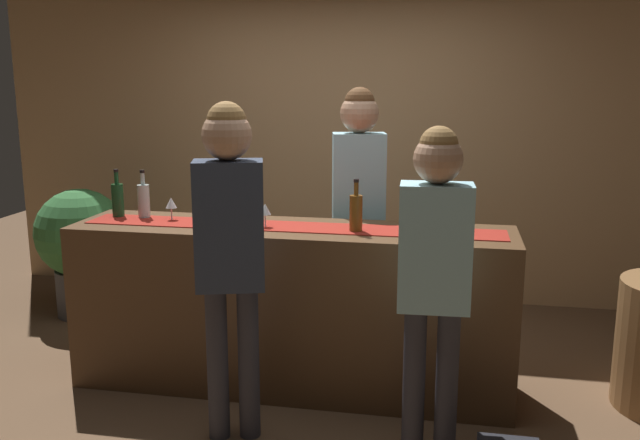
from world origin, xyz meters
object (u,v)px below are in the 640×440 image
at_px(bartender, 359,191).
at_px(wine_glass_near_customer, 171,204).
at_px(wine_bottle_green, 118,199).
at_px(customer_browsing, 230,235).
at_px(wine_bottle_amber, 356,212).
at_px(wine_glass_mid_counter, 265,210).
at_px(customer_sipping, 435,260).
at_px(potted_plant_tall, 81,243).
at_px(wine_bottle_clear, 144,200).

bearing_deg(bartender, wine_glass_near_customer, 13.97).
relative_size(wine_bottle_green, bartender, 0.17).
relative_size(wine_bottle_green, customer_browsing, 0.17).
bearing_deg(wine_bottle_amber, customer_browsing, -131.78).
bearing_deg(wine_glass_mid_counter, customer_sipping, -30.93).
bearing_deg(potted_plant_tall, wine_glass_near_customer, -37.56).
distance_m(wine_bottle_amber, wine_bottle_green, 1.53).
distance_m(wine_glass_mid_counter, bartender, 0.78).
xyz_separation_m(wine_bottle_green, customer_browsing, (0.98, -0.74, -0.02)).
relative_size(wine_glass_mid_counter, potted_plant_tall, 0.14).
relative_size(bartender, potted_plant_tall, 1.78).
relative_size(wine_bottle_amber, potted_plant_tall, 0.30).
distance_m(wine_bottle_amber, bartender, 0.63).
bearing_deg(wine_bottle_amber, wine_bottle_clear, 174.57).
relative_size(wine_bottle_amber, customer_sipping, 0.18).
distance_m(wine_bottle_amber, customer_sipping, 0.76).
bearing_deg(wine_bottle_green, wine_bottle_amber, -4.71).
xyz_separation_m(wine_glass_near_customer, potted_plant_tall, (-1.16, 0.89, -0.52)).
distance_m(wine_bottle_clear, customer_sipping, 1.95).
relative_size(wine_bottle_clear, customer_browsing, 0.17).
distance_m(wine_bottle_amber, wine_glass_mid_counter, 0.53).
height_order(wine_glass_near_customer, customer_browsing, customer_browsing).
bearing_deg(wine_bottle_green, wine_bottle_clear, 0.93).
xyz_separation_m(wine_bottle_green, wine_bottle_clear, (0.17, 0.00, 0.00)).
xyz_separation_m(wine_glass_near_customer, wine_glass_mid_counter, (0.62, -0.09, 0.00)).
height_order(wine_bottle_amber, wine_bottle_clear, same).
xyz_separation_m(wine_glass_near_customer, bartender, (1.08, 0.54, 0.03)).
bearing_deg(wine_glass_near_customer, bartender, 26.36).
xyz_separation_m(wine_glass_near_customer, customer_sipping, (1.62, -0.68, -0.09)).
relative_size(wine_bottle_clear, potted_plant_tall, 0.30).
bearing_deg(potted_plant_tall, wine_glass_mid_counter, -28.81).
height_order(wine_bottle_green, customer_browsing, customer_browsing).
xyz_separation_m(wine_bottle_amber, wine_bottle_green, (-1.52, 0.13, 0.00)).
relative_size(customer_browsing, potted_plant_tall, 1.73).
bearing_deg(wine_bottle_amber, potted_plant_tall, 157.04).
distance_m(wine_glass_near_customer, potted_plant_tall, 1.55).
distance_m(bartender, customer_sipping, 1.34).
bearing_deg(wine_glass_mid_counter, potted_plant_tall, 151.19).
bearing_deg(customer_sipping, wine_glass_mid_counter, 146.45).
xyz_separation_m(wine_bottle_amber, bartender, (-0.07, 0.63, 0.02)).
distance_m(wine_bottle_green, wine_glass_mid_counter, 1.00).
height_order(wine_glass_mid_counter, customer_sipping, customer_sipping).
relative_size(wine_glass_mid_counter, customer_browsing, 0.08).
distance_m(wine_bottle_green, customer_sipping, 2.12).
height_order(customer_browsing, potted_plant_tall, customer_browsing).
height_order(customer_sipping, customer_browsing, customer_browsing).
xyz_separation_m(wine_bottle_amber, wine_bottle_clear, (-1.35, 0.13, 0.00)).
bearing_deg(wine_bottle_green, customer_sipping, -19.94).
bearing_deg(wine_glass_near_customer, wine_glass_mid_counter, -8.04).
bearing_deg(potted_plant_tall, customer_sipping, -29.58).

